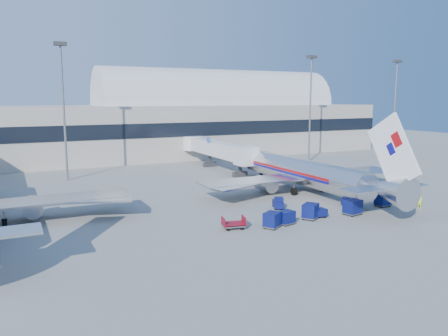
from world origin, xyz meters
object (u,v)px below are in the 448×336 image
barrier_mid (375,185)px  cart_train_a (310,211)px  mast_east (311,93)px  ramp_worker (419,202)px  cart_solo_near (353,207)px  cart_solo_far (383,199)px  cart_train_c (272,220)px  tug_lead (315,211)px  barrier_near (358,187)px  mast_west (63,91)px  barrier_far (390,184)px  airliner_main (305,173)px  cart_open_red (234,225)px  tug_left (278,203)px  jetbridge_near (214,148)px  mast_far_east (396,94)px  tug_right (351,201)px  cart_train_b (287,217)px

barrier_mid → cart_train_a: 21.77m
mast_east → ramp_worker: size_ratio=13.07×
cart_solo_near → cart_solo_far: (6.42, 1.52, -0.07)m
cart_train_c → cart_solo_far: cart_train_c is taller
barrier_mid → tug_lead: bearing=-153.2°
mast_east → barrier_near: mast_east is taller
mast_west → cart_train_c: 44.08m
barrier_far → cart_solo_far: (-10.79, -8.83, 0.44)m
barrier_far → cart_train_a: size_ratio=1.19×
cart_solo_near → cart_solo_far: 6.60m
mast_east → ramp_worker: bearing=-108.0°
barrier_far → tug_lead: size_ratio=1.17×
airliner_main → mast_west: mast_west is taller
cart_solo_near → cart_open_red: (-15.13, 1.24, -0.51)m
barrier_mid → tug_lead: tug_lead is taller
mast_west → tug_left: bearing=-56.4°
mast_east → cart_solo_far: 42.57m
mast_west → cart_open_red: (12.25, -37.11, -14.34)m
jetbridge_near → barrier_mid: jetbridge_near is taller
mast_far_east → barrier_near: 48.57m
barrier_mid → cart_open_red: barrier_mid is taller
tug_left → cart_open_red: size_ratio=0.98×
cart_solo_far → tug_right: bearing=151.9°
airliner_main → barrier_near: bearing=-17.4°
barrier_far → tug_lead: bearing=-156.8°
barrier_far → mast_east: bearing=79.1°
cart_train_b → cart_open_red: 6.01m
barrier_far → cart_open_red: barrier_far is taller
cart_train_c → ramp_worker: ramp_worker is taller
jetbridge_near → mast_far_east: mast_far_east is taller
tug_left → cart_solo_far: (12.62, -4.90, 0.19)m
airliner_main → barrier_far: bearing=-9.7°
barrier_far → cart_train_a: cart_train_a is taller
tug_left → cart_train_b: tug_left is taller
airliner_main → cart_train_c: (-13.97, -13.14, -2.03)m
cart_train_b → ramp_worker: bearing=-17.6°
tug_lead → cart_train_a: size_ratio=1.02×
barrier_far → ramp_worker: size_ratio=1.73×
barrier_mid → cart_train_b: size_ratio=1.54×
barrier_far → cart_train_c: (-28.57, -10.63, 0.45)m
barrier_near → cart_train_a: bearing=-149.3°
barrier_far → mast_west: bearing=147.9°
ramp_worker → barrier_near: bearing=-52.3°
mast_east → tug_left: size_ratio=8.69×
cart_open_red → airliner_main: bearing=45.7°
cart_train_b → mast_east: bearing=36.9°
airliner_main → jetbridge_near: (-2.40, 26.30, 1.00)m
mast_west → mast_far_east: 75.00m
tug_left → cart_train_a: (0.60, -5.71, 0.25)m
jetbridge_near → barrier_mid: (13.70, -28.81, -3.48)m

